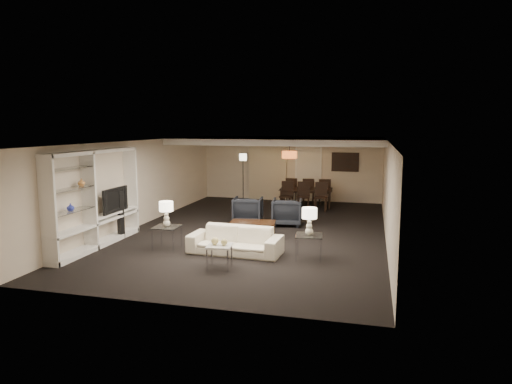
{
  "coord_description": "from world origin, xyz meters",
  "views": [
    {
      "loc": [
        3.09,
        -12.1,
        2.93
      ],
      "look_at": [
        0.0,
        0.0,
        1.1
      ],
      "focal_mm": 32.0,
      "sensor_mm": 36.0,
      "label": 1
    }
  ],
  "objects_px": {
    "dining_table": "(306,198)",
    "chair_nl": "(286,196)",
    "table_lamp_right": "(309,221)",
    "armchair_left": "(248,210)",
    "chair_fm": "(308,191)",
    "pendant_light": "(289,155)",
    "floor_speaker": "(121,215)",
    "chair_nm": "(303,196)",
    "chair_nr": "(321,197)",
    "floor_lamp": "(243,179)",
    "table_lamp_left": "(166,214)",
    "marble_table": "(220,257)",
    "vase_amber": "(81,182)",
    "chair_fr": "(325,192)",
    "armchair_right": "(287,212)",
    "television": "(111,200)",
    "vase_blue": "(70,207)",
    "sofa": "(235,240)",
    "side_table_left": "(167,238)",
    "chair_fl": "(293,191)",
    "coffee_table": "(253,230)",
    "side_table_right": "(309,247)"
  },
  "relations": [
    {
      "from": "floor_speaker",
      "to": "dining_table",
      "type": "xyz_separation_m",
      "value": [
        4.01,
        5.82,
        -0.29
      ]
    },
    {
      "from": "vase_blue",
      "to": "sofa",
      "type": "bearing_deg",
      "value": 19.38
    },
    {
      "from": "marble_table",
      "to": "chair_nl",
      "type": "bearing_deg",
      "value": 89.08
    },
    {
      "from": "pendant_light",
      "to": "armchair_left",
      "type": "height_order",
      "value": "pendant_light"
    },
    {
      "from": "chair_nl",
      "to": "chair_fm",
      "type": "bearing_deg",
      "value": 67.77
    },
    {
      "from": "television",
      "to": "armchair_right",
      "type": "bearing_deg",
      "value": -53.75
    },
    {
      "from": "vase_amber",
      "to": "chair_fr",
      "type": "height_order",
      "value": "vase_amber"
    },
    {
      "from": "chair_nr",
      "to": "chair_fr",
      "type": "height_order",
      "value": "same"
    },
    {
      "from": "pendant_light",
      "to": "dining_table",
      "type": "height_order",
      "value": "pendant_light"
    },
    {
      "from": "chair_nr",
      "to": "chair_fr",
      "type": "distance_m",
      "value": 1.3
    },
    {
      "from": "chair_nl",
      "to": "floor_lamp",
      "type": "xyz_separation_m",
      "value": [
        -1.74,
        0.56,
        0.46
      ]
    },
    {
      "from": "table_lamp_right",
      "to": "floor_lamp",
      "type": "relative_size",
      "value": 0.32
    },
    {
      "from": "chair_fr",
      "to": "floor_lamp",
      "type": "height_order",
      "value": "floor_lamp"
    },
    {
      "from": "pendant_light",
      "to": "chair_nr",
      "type": "relative_size",
      "value": 0.53
    },
    {
      "from": "pendant_light",
      "to": "chair_nr",
      "type": "distance_m",
      "value": 1.81
    },
    {
      "from": "chair_nr",
      "to": "television",
      "type": "bearing_deg",
      "value": -130.46
    },
    {
      "from": "dining_table",
      "to": "chair_nl",
      "type": "xyz_separation_m",
      "value": [
        -0.6,
        -0.65,
        0.16
      ]
    },
    {
      "from": "table_lamp_left",
      "to": "floor_lamp",
      "type": "bearing_deg",
      "value": 89.33
    },
    {
      "from": "floor_speaker",
      "to": "chair_fm",
      "type": "relative_size",
      "value": 1.27
    },
    {
      "from": "sofa",
      "to": "floor_lamp",
      "type": "bearing_deg",
      "value": 107.57
    },
    {
      "from": "side_table_left",
      "to": "table_lamp_left",
      "type": "xyz_separation_m",
      "value": [
        0.0,
        0.0,
        0.57
      ]
    },
    {
      "from": "armchair_left",
      "to": "chair_fr",
      "type": "bearing_deg",
      "value": -123.54
    },
    {
      "from": "dining_table",
      "to": "chair_fr",
      "type": "distance_m",
      "value": 0.9
    },
    {
      "from": "chair_fm",
      "to": "sofa",
      "type": "bearing_deg",
      "value": 78.23
    },
    {
      "from": "chair_nl",
      "to": "chair_fl",
      "type": "distance_m",
      "value": 1.3
    },
    {
      "from": "television",
      "to": "side_table_left",
      "type": "bearing_deg",
      "value": -102.7
    },
    {
      "from": "television",
      "to": "side_table_right",
      "type": "bearing_deg",
      "value": -94.27
    },
    {
      "from": "table_lamp_right",
      "to": "chair_nl",
      "type": "bearing_deg",
      "value": 105.3
    },
    {
      "from": "pendant_light",
      "to": "dining_table",
      "type": "distance_m",
      "value": 1.78
    },
    {
      "from": "vase_amber",
      "to": "chair_fm",
      "type": "height_order",
      "value": "vase_amber"
    },
    {
      "from": "coffee_table",
      "to": "marble_table",
      "type": "relative_size",
      "value": 2.4
    },
    {
      "from": "sofa",
      "to": "table_lamp_right",
      "type": "height_order",
      "value": "table_lamp_right"
    },
    {
      "from": "coffee_table",
      "to": "chair_fr",
      "type": "xyz_separation_m",
      "value": [
        1.31,
        5.51,
        0.28
      ]
    },
    {
      "from": "coffee_table",
      "to": "armchair_left",
      "type": "bearing_deg",
      "value": 109.44
    },
    {
      "from": "chair_nr",
      "to": "chair_fl",
      "type": "bearing_deg",
      "value": 133.1
    },
    {
      "from": "armchair_left",
      "to": "chair_fm",
      "type": "xyz_separation_m",
      "value": [
        1.31,
        3.81,
        0.09
      ]
    },
    {
      "from": "table_lamp_left",
      "to": "marble_table",
      "type": "height_order",
      "value": "table_lamp_left"
    },
    {
      "from": "table_lamp_right",
      "to": "vase_amber",
      "type": "relative_size",
      "value": 3.62
    },
    {
      "from": "armchair_left",
      "to": "chair_nl",
      "type": "distance_m",
      "value": 2.61
    },
    {
      "from": "armchair_right",
      "to": "dining_table",
      "type": "bearing_deg",
      "value": -98.34
    },
    {
      "from": "armchair_right",
      "to": "chair_nm",
      "type": "height_order",
      "value": "chair_nm"
    },
    {
      "from": "chair_fr",
      "to": "dining_table",
      "type": "bearing_deg",
      "value": 40.13
    },
    {
      "from": "armchair_right",
      "to": "table_lamp_right",
      "type": "bearing_deg",
      "value": 102.11
    },
    {
      "from": "side_table_right",
      "to": "vase_blue",
      "type": "xyz_separation_m",
      "value": [
        -5.11,
        -1.2,
        0.87
      ]
    },
    {
      "from": "armchair_right",
      "to": "chair_nl",
      "type": "bearing_deg",
      "value": -85.3
    },
    {
      "from": "floor_lamp",
      "to": "dining_table",
      "type": "bearing_deg",
      "value": 2.16
    },
    {
      "from": "floor_lamp",
      "to": "vase_amber",
      "type": "bearing_deg",
      "value": -104.07
    },
    {
      "from": "floor_speaker",
      "to": "chair_nm",
      "type": "distance_m",
      "value": 6.55
    },
    {
      "from": "sofa",
      "to": "chair_fl",
      "type": "bearing_deg",
      "value": 92.36
    },
    {
      "from": "television",
      "to": "floor_speaker",
      "type": "distance_m",
      "value": 0.52
    }
  ]
}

